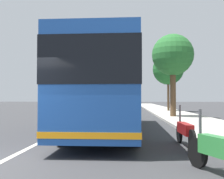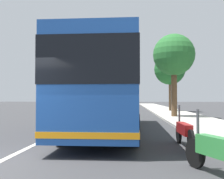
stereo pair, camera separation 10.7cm
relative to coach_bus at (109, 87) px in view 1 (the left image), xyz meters
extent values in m
cube|color=#B2ADA3|center=(3.34, -4.99, -1.93)|extent=(110.00, 3.60, 0.14)
cube|color=silver|center=(3.34, 2.13, -1.99)|extent=(110.00, 0.16, 0.01)
cube|color=#1E4C9E|center=(0.00, 0.00, -0.09)|extent=(11.75, 2.71, 3.10)
cube|color=black|center=(0.00, 0.00, 0.46)|extent=(11.80, 2.75, 1.23)
cube|color=orange|center=(0.00, 0.00, -1.40)|extent=(11.79, 2.74, 0.16)
cylinder|color=black|center=(3.77, 1.10, -1.50)|extent=(1.00, 0.32, 1.00)
cylinder|color=black|center=(3.73, -1.22, -1.50)|extent=(1.00, 0.32, 1.00)
cylinder|color=black|center=(-3.73, 1.22, -1.50)|extent=(1.00, 0.32, 1.00)
cylinder|color=black|center=(-3.77, -1.10, -1.50)|extent=(1.00, 0.32, 1.00)
cylinder|color=black|center=(-6.38, -2.35, -1.68)|extent=(0.62, 0.30, 0.64)
cube|color=#338C3F|center=(-7.08, -2.62, -1.43)|extent=(1.14, 0.63, 0.38)
cylinder|color=#4C4C51|center=(-6.48, -2.39, -1.08)|extent=(0.06, 0.06, 0.70)
cylinder|color=black|center=(-3.03, -2.58, -1.67)|extent=(0.65, 0.09, 0.65)
cylinder|color=black|center=(-4.79, -2.61, -1.67)|extent=(0.65, 0.09, 0.65)
cube|color=red|center=(-3.91, -2.59, -1.42)|extent=(1.32, 0.26, 0.32)
cylinder|color=#4C4C51|center=(-3.17, -2.58, -1.07)|extent=(0.06, 0.06, 0.70)
cube|color=navy|center=(30.24, -0.31, -1.46)|extent=(3.92, 1.77, 0.71)
cube|color=black|center=(30.28, -0.31, -0.86)|extent=(1.89, 1.60, 0.49)
cylinder|color=black|center=(31.52, 0.49, -1.68)|extent=(0.64, 0.23, 0.64)
cylinder|color=black|center=(31.54, -1.07, -1.68)|extent=(0.64, 0.23, 0.64)
cylinder|color=black|center=(28.95, 0.46, -1.68)|extent=(0.64, 0.23, 0.64)
cylinder|color=black|center=(28.97, -1.10, -1.68)|extent=(0.64, 0.23, 0.64)
cube|color=navy|center=(15.79, 4.08, -1.45)|extent=(4.37, 2.03, 0.72)
cube|color=black|center=(15.76, 4.08, -0.85)|extent=(2.22, 1.74, 0.48)
cylinder|color=black|center=(14.44, 3.20, -1.68)|extent=(0.65, 0.26, 0.64)
cylinder|color=black|center=(14.33, 4.77, -1.68)|extent=(0.65, 0.26, 0.64)
cylinder|color=black|center=(17.25, 3.39, -1.68)|extent=(0.65, 0.26, 0.64)
cylinder|color=black|center=(17.14, 4.96, -1.68)|extent=(0.65, 0.26, 0.64)
cylinder|color=brown|center=(8.68, -4.26, -0.07)|extent=(0.43, 0.43, 3.85)
sphere|color=#286B2D|center=(8.68, -4.26, 2.80)|extent=(3.15, 3.15, 3.15)
cylinder|color=brown|center=(18.41, -5.32, -0.16)|extent=(0.25, 0.25, 3.68)
sphere|color=#1E5B26|center=(18.41, -5.32, 2.70)|extent=(3.41, 3.41, 3.41)
camera|label=1|loc=(-12.52, -0.85, -0.49)|focal=44.57mm
camera|label=2|loc=(-12.51, -0.96, -0.49)|focal=44.57mm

